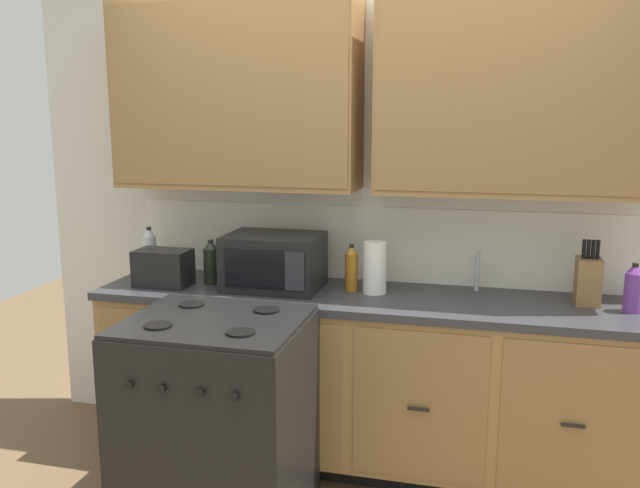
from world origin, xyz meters
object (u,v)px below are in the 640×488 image
bottle_amber (351,268)px  stove_range (218,421)px  paper_towel_roll (375,268)px  knife_block (588,280)px  toaster (163,268)px  bottle_violet (634,288)px  microwave (274,261)px  bottle_dark (211,262)px  bottle_clear (150,251)px

bottle_amber → stove_range: bearing=-123.6°
paper_towel_roll → bottle_amber: (-0.12, 0.02, -0.01)m
knife_block → toaster: bearing=-175.2°
stove_range → bottle_violet: (1.76, 0.63, 0.56)m
toaster → bottle_violet: 2.28m
microwave → bottle_dark: bearing=178.1°
stove_range → bottle_dark: 0.90m
bottle_clear → bottle_violet: size_ratio=1.17×
stove_range → bottle_clear: 1.20m
bottle_amber → bottle_violet: 1.31m
bottle_amber → bottle_violet: size_ratio=1.06×
bottle_amber → bottle_violet: bearing=-2.3°
bottle_clear → paper_towel_roll: bearing=-4.7°
microwave → bottle_clear: bearing=169.9°
paper_towel_roll → bottle_amber: 0.12m
stove_range → toaster: toaster is taller
stove_range → bottle_clear: (-0.72, 0.77, 0.58)m
microwave → bottle_dark: size_ratio=2.04×
paper_towel_roll → bottle_clear: size_ratio=0.98×
toaster → bottle_clear: bottle_clear is taller
toaster → bottle_amber: size_ratio=1.18×
microwave → bottle_amber: bearing=7.2°
stove_range → bottle_clear: bottle_clear is taller
knife_block → bottle_amber: knife_block is taller
bottle_violet → bottle_amber: bearing=177.7°
toaster → bottle_violet: bottle_violet is taller
bottle_violet → microwave: bearing=179.9°
toaster → knife_block: size_ratio=0.90×
microwave → bottle_amber: (0.40, 0.05, -0.02)m
bottle_dark → bottle_violet: bearing=-0.4°
bottle_clear → bottle_dark: 0.44m
microwave → toaster: (-0.58, -0.09, -0.04)m
toaster → bottle_violet: bearing=2.3°
bottle_amber → bottle_dark: 0.75m
stove_range → toaster: 0.92m
stove_range → paper_towel_roll: (0.58, 0.67, 0.58)m
microwave → knife_block: (1.52, 0.08, -0.02)m
microwave → bottle_amber: 0.40m
bottle_violet → stove_range: bearing=-160.3°
toaster → bottle_violet: size_ratio=1.24×
toaster → microwave: bearing=9.3°
paper_towel_roll → bottle_amber: paper_towel_roll is taller
toaster → bottle_clear: bearing=130.8°
microwave → toaster: bearing=-170.7°
bottle_amber → bottle_violet: (1.31, -0.05, -0.01)m
knife_block → bottle_violet: bearing=-25.3°
microwave → toaster: size_ratio=1.71×
bottle_clear → knife_block: bearing=-1.4°
bottle_amber → paper_towel_roll: bearing=-8.2°
toaster → paper_towel_roll: 1.10m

